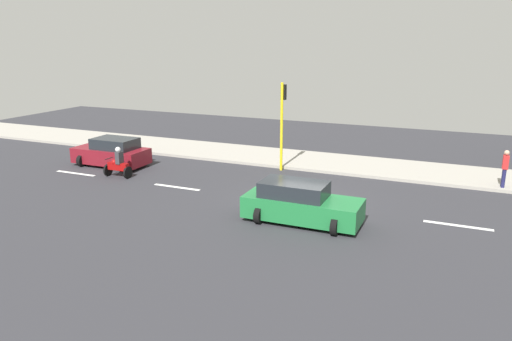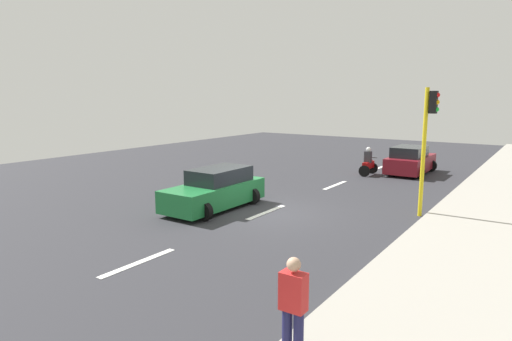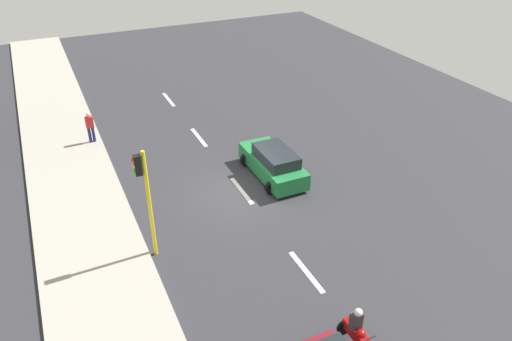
% 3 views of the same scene
% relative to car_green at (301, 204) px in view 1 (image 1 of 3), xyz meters
% --- Properties ---
extents(ground_plane, '(40.00, 60.00, 0.10)m').
position_rel_car_green_xyz_m(ground_plane, '(1.92, 0.58, -0.76)').
color(ground_plane, '#2D2D33').
extents(sidewalk, '(4.00, 60.00, 0.15)m').
position_rel_car_green_xyz_m(sidewalk, '(8.92, 0.58, -0.64)').
color(sidewalk, '#9E998E').
rests_on(sidewalk, ground).
extents(lane_stripe_north, '(0.20, 2.40, 0.01)m').
position_rel_car_green_xyz_m(lane_stripe_north, '(1.92, -5.42, -0.70)').
color(lane_stripe_north, white).
rests_on(lane_stripe_north, ground).
extents(lane_stripe_mid, '(0.20, 2.40, 0.01)m').
position_rel_car_green_xyz_m(lane_stripe_mid, '(1.92, 0.58, -0.70)').
color(lane_stripe_mid, white).
rests_on(lane_stripe_mid, ground).
extents(lane_stripe_south, '(0.20, 2.40, 0.01)m').
position_rel_car_green_xyz_m(lane_stripe_south, '(1.92, 6.58, -0.70)').
color(lane_stripe_south, white).
rests_on(lane_stripe_south, ground).
extents(lane_stripe_far_south, '(0.20, 2.40, 0.01)m').
position_rel_car_green_xyz_m(lane_stripe_far_south, '(1.92, 12.58, -0.70)').
color(lane_stripe_far_south, white).
rests_on(lane_stripe_far_south, ground).
extents(car_green, '(2.12, 4.32, 1.52)m').
position_rel_car_green_xyz_m(car_green, '(0.00, 0.00, 0.00)').
color(car_green, '#1E7238').
rests_on(car_green, ground).
extents(car_maroon, '(2.19, 4.01, 1.52)m').
position_rel_car_green_xyz_m(car_maroon, '(3.94, 11.88, -0.00)').
color(car_maroon, maroon).
rests_on(car_maroon, ground).
extents(motorcycle, '(0.60, 1.30, 1.53)m').
position_rel_car_green_xyz_m(motorcycle, '(2.23, 10.13, -0.07)').
color(motorcycle, black).
rests_on(motorcycle, ground).
extents(pedestrian_near_signal, '(0.40, 0.24, 1.69)m').
position_rel_car_green_xyz_m(pedestrian_near_signal, '(7.39, -7.10, 0.35)').
color(pedestrian_near_signal, '#1E1E4C').
rests_on(pedestrian_near_signal, sidewalk).
extents(traffic_light_corner, '(0.49, 0.24, 4.50)m').
position_rel_car_green_xyz_m(traffic_light_corner, '(6.76, 3.27, 2.22)').
color(traffic_light_corner, yellow).
rests_on(traffic_light_corner, ground).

